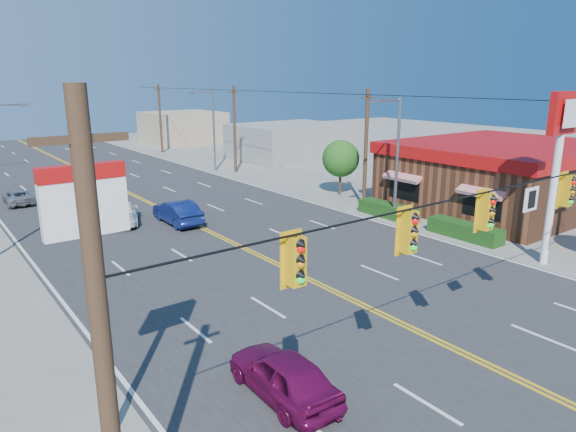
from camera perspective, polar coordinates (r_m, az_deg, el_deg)
ground at (r=18.49m, az=21.62°, el=-15.47°), size 160.00×160.00×0.00m
road at (r=32.49m, az=-9.62°, el=-1.34°), size 20.00×120.00×0.06m
signal_span at (r=16.55m, az=23.01°, el=-0.80°), size 24.32×0.34×9.00m
kfc at (r=39.92m, az=22.60°, el=4.22°), size 16.30×12.40×4.70m
kfc_pylon at (r=27.91m, az=27.93°, el=7.08°), size 2.20×0.36×8.50m
pizza_hut_sign at (r=12.84m, az=-21.21°, el=-3.58°), size 1.90×0.30×6.85m
streetlight_se at (r=33.42m, az=11.85°, el=6.88°), size 2.55×0.25×8.00m
streetlight_ne at (r=52.36m, az=-8.45°, el=9.86°), size 2.55×0.25×8.00m
utility_pole_near at (r=37.18m, az=8.64°, el=7.33°), size 0.28×0.28×8.40m
utility_pole_mid at (r=51.35m, az=-5.95°, el=9.49°), size 0.28×0.28×8.40m
utility_pole_far at (r=67.38m, az=-14.01°, el=10.43°), size 0.28×0.28×8.40m
tree_kfc_rear at (r=41.10m, az=5.87°, el=6.36°), size 2.94×2.94×4.41m
bld_east_mid at (r=60.34m, az=0.19°, el=8.28°), size 12.00×10.00×4.00m
bld_east_far at (r=77.59m, az=-11.61°, el=9.63°), size 10.00×10.00×4.40m
car_magenta at (r=15.59m, az=-0.50°, el=-17.38°), size 1.76×4.17×1.41m
car_blue at (r=33.57m, az=-12.18°, el=0.35°), size 1.68×4.63×1.52m
car_white at (r=34.64m, az=-17.97°, el=0.29°), size 3.54×5.19×1.39m
car_silver at (r=42.98m, az=-27.80°, el=1.83°), size 1.89×3.95×1.09m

